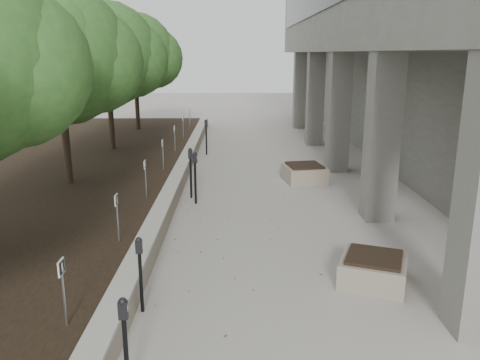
{
  "coord_description": "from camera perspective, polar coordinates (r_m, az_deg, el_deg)",
  "views": [
    {
      "loc": [
        -0.07,
        -5.31,
        3.95
      ],
      "look_at": [
        0.03,
        5.98,
        0.98
      ],
      "focal_mm": 36.16,
      "sensor_mm": 36.0,
      "label": 1
    }
  ],
  "objects": [
    {
      "name": "retaining_wall",
      "position": [
        14.88,
        -7.25,
        0.22
      ],
      "size": [
        0.39,
        26.0,
        0.5
      ],
      "primitive_type": null,
      "color": "#A0947F",
      "rests_on": "ground"
    },
    {
      "name": "planting_bed",
      "position": [
        15.76,
        -20.64,
        0.0
      ],
      "size": [
        7.0,
        26.0,
        0.4
      ],
      "primitive_type": "cube",
      "color": "#2E2117",
      "rests_on": "ground"
    },
    {
      "name": "crabapple_tree_3",
      "position": [
        14.15,
        -20.38,
        10.47
      ],
      "size": [
        4.6,
        4.0,
        5.44
      ],
      "primitive_type": null,
      "color": "#2E6125",
      "rests_on": "planting_bed"
    },
    {
      "name": "crabapple_tree_4",
      "position": [
        18.93,
        -15.29,
        11.71
      ],
      "size": [
        4.6,
        4.0,
        5.44
      ],
      "primitive_type": null,
      "color": "#2E6125",
      "rests_on": "planting_bed"
    },
    {
      "name": "crabapple_tree_5",
      "position": [
        23.8,
        -12.25,
        12.41
      ],
      "size": [
        4.6,
        4.0,
        5.44
      ],
      "primitive_type": null,
      "color": "#2E6125",
      "rests_on": "planting_bed"
    },
    {
      "name": "parking_sign_2",
      "position": [
        6.95,
        -20.08,
        -12.44
      ],
      "size": [
        0.04,
        0.22,
        0.96
      ],
      "primitive_type": null,
      "color": "black",
      "rests_on": "planting_bed"
    },
    {
      "name": "parking_sign_3",
      "position": [
        9.6,
        -14.25,
        -4.39
      ],
      "size": [
        0.04,
        0.22,
        0.96
      ],
      "primitive_type": null,
      "color": "black",
      "rests_on": "planting_bed"
    },
    {
      "name": "parking_sign_4",
      "position": [
        12.41,
        -11.07,
        0.13
      ],
      "size": [
        0.04,
        0.22,
        0.96
      ],
      "primitive_type": null,
      "color": "black",
      "rests_on": "planting_bed"
    },
    {
      "name": "parking_sign_5",
      "position": [
        15.29,
        -9.07,
        2.96
      ],
      "size": [
        0.04,
        0.22,
        0.96
      ],
      "primitive_type": null,
      "color": "black",
      "rests_on": "planting_bed"
    },
    {
      "name": "parking_sign_6",
      "position": [
        18.21,
        -7.7,
        4.89
      ],
      "size": [
        0.04,
        0.22,
        0.96
      ],
      "primitive_type": null,
      "color": "black",
      "rests_on": "planting_bed"
    },
    {
      "name": "parking_sign_7",
      "position": [
        21.16,
        -6.71,
        6.28
      ],
      "size": [
        0.04,
        0.22,
        0.96
      ],
      "primitive_type": null,
      "color": "black",
      "rests_on": "planting_bed"
    },
    {
      "name": "parking_sign_8",
      "position": [
        24.11,
        -5.96,
        7.33
      ],
      "size": [
        0.04,
        0.22,
        0.96
      ],
      "primitive_type": null,
      "color": "black",
      "rests_on": "planting_bed"
    },
    {
      "name": "parking_meter_1",
      "position": [
        6.09,
        -13.34,
        -18.63
      ],
      "size": [
        0.13,
        0.1,
        1.28
      ],
      "primitive_type": null,
      "rotation": [
        0.0,
        0.0,
        0.06
      ],
      "color": "black",
      "rests_on": "ground"
    },
    {
      "name": "parking_meter_2",
      "position": [
        7.77,
        -11.65,
        -10.91
      ],
      "size": [
        0.13,
        0.1,
        1.25
      ],
      "primitive_type": null,
      "rotation": [
        0.0,
        0.0,
        0.07
      ],
      "color": "black",
      "rests_on": "ground"
    },
    {
      "name": "parking_meter_3",
      "position": [
        13.51,
        -5.83,
        0.81
      ],
      "size": [
        0.15,
        0.11,
        1.43
      ],
      "primitive_type": null,
      "rotation": [
        0.0,
        0.0,
        0.09
      ],
      "color": "black",
      "rests_on": "ground"
    },
    {
      "name": "parking_meter_4",
      "position": [
        12.98,
        -5.3,
        0.24
      ],
      "size": [
        0.16,
        0.13,
        1.43
      ],
      "primitive_type": null,
      "rotation": [
        0.0,
        0.0,
        -0.19
      ],
      "color": "black",
      "rests_on": "ground"
    },
    {
      "name": "parking_meter_5",
      "position": [
        19.36,
        -4.0,
        5.07
      ],
      "size": [
        0.15,
        0.11,
        1.42
      ],
      "primitive_type": null,
      "rotation": [
        0.0,
        0.0,
        -0.1
      ],
      "color": "black",
      "rests_on": "ground"
    },
    {
      "name": "planter_front",
      "position": [
        8.98,
        15.46,
        -10.11
      ],
      "size": [
        1.43,
        1.43,
        0.52
      ],
      "primitive_type": null,
      "rotation": [
        0.0,
        0.0,
        -0.37
      ],
      "color": "#A0947F",
      "rests_on": "ground"
    },
    {
      "name": "planter_back",
      "position": [
        15.4,
        7.59,
        0.83
      ],
      "size": [
        1.4,
        1.4,
        0.57
      ],
      "primitive_type": null,
      "rotation": [
        0.0,
        0.0,
        0.17
      ],
      "color": "#A0947F",
      "rests_on": "ground"
    },
    {
      "name": "berry_scatter",
      "position": [
        11.03,
        -0.63,
        -6.18
      ],
      "size": [
        3.3,
        14.1,
        0.02
      ],
      "primitive_type": null,
      "color": "maroon",
      "rests_on": "ground"
    }
  ]
}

